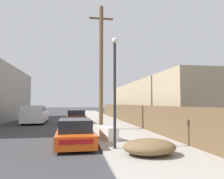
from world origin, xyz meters
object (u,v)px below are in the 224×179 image
parked_sports_car_red (75,133)px  car_parked_mid (76,117)px  brush_pile (149,147)px  street_lamp (115,84)px  utility_pole (101,66)px  pickup_truck (35,114)px  discarded_fridge (107,133)px

parked_sports_car_red → car_parked_mid: (0.12, 10.85, 0.08)m
car_parked_mid → brush_pile: bearing=-80.2°
street_lamp → brush_pile: street_lamp is taller
utility_pole → brush_pile: utility_pole is taller
brush_pile → utility_pole: bearing=96.0°
car_parked_mid → parked_sports_car_red: bearing=-91.5°
car_parked_mid → brush_pile: size_ratio=2.08×
pickup_truck → street_lamp: (5.69, -13.96, 1.98)m
street_lamp → brush_pile: (1.06, -1.36, -2.49)m
discarded_fridge → utility_pole: bearing=70.2°
pickup_truck → car_parked_mid: bearing=159.6°
car_parked_mid → brush_pile: car_parked_mid is taller
parked_sports_car_red → utility_pole: 6.92m
discarded_fridge → pickup_truck: size_ratio=0.29×
car_parked_mid → utility_pole: utility_pole is taller
street_lamp → brush_pile: 3.03m
parked_sports_car_red → car_parked_mid: size_ratio=1.11×
utility_pole → brush_pile: 9.35m
discarded_fridge → brush_pile: discarded_fridge is taller
brush_pile → pickup_truck: bearing=113.8°
pickup_truck → utility_pole: bearing=127.8°
car_parked_mid → brush_pile: (2.63, -13.93, -0.24)m
parked_sports_car_red → street_lamp: (1.69, -1.72, 2.32)m
car_parked_mid → street_lamp: size_ratio=0.87×
utility_pole → street_lamp: bearing=-91.8°
discarded_fridge → car_parked_mid: bearing=81.5°
discarded_fridge → pickup_truck: pickup_truck is taller
utility_pole → parked_sports_car_red: bearing=-110.4°
parked_sports_car_red → car_parked_mid: car_parked_mid is taller
discarded_fridge → street_lamp: size_ratio=0.36×
parked_sports_car_red → brush_pile: 4.14m
parked_sports_car_red → pickup_truck: bearing=106.6°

